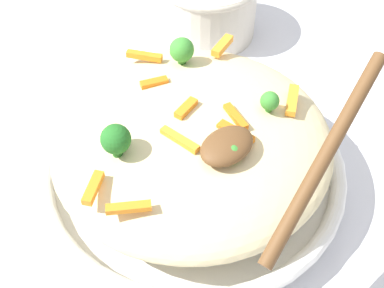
{
  "coord_description": "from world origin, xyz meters",
  "views": [
    {
      "loc": [
        -0.26,
        -0.26,
        0.46
      ],
      "look_at": [
        0.0,
        0.0,
        0.06
      ],
      "focal_mm": 49.13,
      "sensor_mm": 36.0,
      "label": 1
    }
  ],
  "objects": [
    {
      "name": "serving_bowl",
      "position": [
        0.0,
        0.0,
        0.02
      ],
      "size": [
        0.33,
        0.33,
        0.04
      ],
      "color": "white",
      "rests_on": "ground_plane"
    },
    {
      "name": "carrot_piece_8",
      "position": [
        0.09,
        -0.05,
        0.1
      ],
      "size": [
        0.04,
        0.03,
        0.01
      ],
      "primitive_type": "cube",
      "rotation": [
        0.0,
        0.0,
        3.7
      ],
      "color": "orange",
      "rests_on": "pasta_mound"
    },
    {
      "name": "ground_plane",
      "position": [
        0.0,
        0.0,
        0.0
      ],
      "size": [
        2.4,
        2.4,
        0.0
      ],
      "primitive_type": "plane",
      "color": "silver"
    },
    {
      "name": "carrot_piece_4",
      "position": [
        0.01,
        0.06,
        0.1
      ],
      "size": [
        0.03,
        0.02,
        0.01
      ],
      "primitive_type": "cube",
      "rotation": [
        0.0,
        0.0,
        2.69
      ],
      "color": "orange",
      "rests_on": "pasta_mound"
    },
    {
      "name": "broccoli_floret_0",
      "position": [
        -0.01,
        -0.06,
        0.11
      ],
      "size": [
        0.02,
        0.02,
        0.02
      ],
      "color": "#377928",
      "rests_on": "pasta_mound"
    },
    {
      "name": "broccoli_floret_1",
      "position": [
        0.06,
        0.07,
        0.11
      ],
      "size": [
        0.03,
        0.03,
        0.03
      ],
      "color": "#377928",
      "rests_on": "pasta_mound"
    },
    {
      "name": "companion_bowl",
      "position": [
        0.22,
        0.18,
        0.05
      ],
      "size": [
        0.14,
        0.14,
        0.09
      ],
      "color": "beige",
      "rests_on": "ground_plane"
    },
    {
      "name": "carrot_piece_1",
      "position": [
        0.11,
        0.06,
        0.1
      ],
      "size": [
        0.04,
        0.02,
        0.01
      ],
      "primitive_type": "cube",
      "rotation": [
        0.0,
        0.0,
        0.27
      ],
      "color": "orange",
      "rests_on": "pasta_mound"
    },
    {
      "name": "carrot_piece_3",
      "position": [
        -0.03,
        -0.02,
        0.11
      ],
      "size": [
        0.01,
        0.04,
        0.01
      ],
      "primitive_type": "cube",
      "rotation": [
        0.0,
        0.0,
        4.81
      ],
      "color": "orange",
      "rests_on": "pasta_mound"
    },
    {
      "name": "carrot_piece_5",
      "position": [
        -0.11,
        -0.04,
        0.1
      ],
      "size": [
        0.04,
        0.03,
        0.01
      ],
      "primitive_type": "cube",
      "rotation": [
        0.0,
        0.0,
        5.62
      ],
      "color": "orange",
      "rests_on": "pasta_mound"
    },
    {
      "name": "serving_spoon",
      "position": [
        -0.0,
        -0.09,
        0.13
      ],
      "size": [
        0.18,
        0.13,
        0.1
      ],
      "color": "brown",
      "rests_on": "pasta_mound"
    },
    {
      "name": "carrot_piece_9",
      "position": [
        -0.12,
        0.0,
        0.1
      ],
      "size": [
        0.03,
        0.03,
        0.01
      ],
      "primitive_type": "cube",
      "rotation": [
        0.0,
        0.0,
        0.56
      ],
      "color": "orange",
      "rests_on": "pasta_mound"
    },
    {
      "name": "carrot_piece_6",
      "position": [
        0.03,
        0.11,
        0.1
      ],
      "size": [
        0.03,
        0.04,
        0.01
      ],
      "primitive_type": "cube",
      "rotation": [
        0.0,
        0.0,
        5.26
      ],
      "color": "orange",
      "rests_on": "pasta_mound"
    },
    {
      "name": "carrot_piece_0",
      "position": [
        0.0,
        0.01,
        0.11
      ],
      "size": [
        0.03,
        0.01,
        0.01
      ],
      "primitive_type": "cube",
      "rotation": [
        0.0,
        0.0,
        3.32
      ],
      "color": "orange",
      "rests_on": "pasta_mound"
    },
    {
      "name": "broccoli_floret_2",
      "position": [
        0.06,
        -0.05,
        0.11
      ],
      "size": [
        0.02,
        0.02,
        0.02
      ],
      "color": "#377928",
      "rests_on": "pasta_mound"
    },
    {
      "name": "carrot_piece_7",
      "position": [
        0.03,
        -0.03,
        0.11
      ],
      "size": [
        0.02,
        0.04,
        0.01
      ],
      "primitive_type": "cube",
      "rotation": [
        0.0,
        0.0,
        1.25
      ],
      "color": "orange",
      "rests_on": "pasta_mound"
    },
    {
      "name": "pasta_mound",
      "position": [
        0.0,
        0.0,
        0.07
      ],
      "size": [
        0.29,
        0.28,
        0.07
      ],
      "primitive_type": "ellipsoid",
      "color": "beige",
      "rests_on": "serving_bowl"
    },
    {
      "name": "carrot_piece_2",
      "position": [
        0.01,
        -0.05,
        0.11
      ],
      "size": [
        0.01,
        0.04,
        0.01
      ],
      "primitive_type": "cube",
      "rotation": [
        0.0,
        0.0,
        1.67
      ],
      "color": "orange",
      "rests_on": "pasta_mound"
    },
    {
      "name": "broccoli_floret_3",
      "position": [
        -0.08,
        0.02,
        0.12
      ],
      "size": [
        0.03,
        0.03,
        0.03
      ],
      "color": "#205B1C",
      "rests_on": "pasta_mound"
    }
  ]
}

